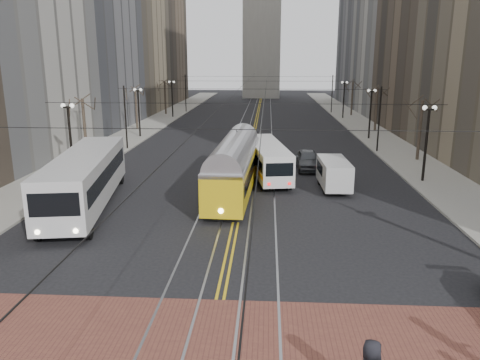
# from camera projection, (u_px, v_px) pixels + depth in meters

# --- Properties ---
(ground) EXTENTS (260.00, 260.00, 0.00)m
(ground) POSITION_uv_depth(u_px,v_px,m) (222.00, 288.00, 19.30)
(ground) COLOR black
(ground) RESTS_ON ground
(sidewalk_left) EXTENTS (5.00, 140.00, 0.15)m
(sidewalk_left) POSITION_uv_depth(u_px,v_px,m) (144.00, 128.00, 63.64)
(sidewalk_left) COLOR gray
(sidewalk_left) RESTS_ON ground
(sidewalk_right) EXTENTS (5.00, 140.00, 0.15)m
(sidewalk_right) POSITION_uv_depth(u_px,v_px,m) (368.00, 130.00, 61.91)
(sidewalk_right) COLOR gray
(sidewalk_right) RESTS_ON ground
(crosswalk_band) EXTENTS (25.00, 6.00, 0.01)m
(crosswalk_band) POSITION_uv_depth(u_px,v_px,m) (211.00, 345.00, 15.43)
(crosswalk_band) COLOR brown
(crosswalk_band) RESTS_ON ground
(streetcar_rails) EXTENTS (4.80, 130.00, 0.02)m
(streetcar_rails) POSITION_uv_depth(u_px,v_px,m) (254.00, 130.00, 62.80)
(streetcar_rails) COLOR gray
(streetcar_rails) RESTS_ON ground
(centre_lines) EXTENTS (0.42, 130.00, 0.01)m
(centre_lines) POSITION_uv_depth(u_px,v_px,m) (254.00, 130.00, 62.79)
(centre_lines) COLOR gold
(centre_lines) RESTS_ON ground
(building_left_far) EXTENTS (16.00, 20.00, 40.00)m
(building_left_far) POSITION_uv_depth(u_px,v_px,m) (141.00, 7.00, 98.91)
(building_left_far) COLOR brown
(building_left_far) RESTS_ON ground
(building_right_far) EXTENTS (16.00, 20.00, 40.00)m
(building_right_far) POSITION_uv_depth(u_px,v_px,m) (385.00, 5.00, 95.96)
(building_right_far) COLOR slate
(building_right_far) RESTS_ON ground
(lamp_posts) EXTENTS (27.60, 57.20, 5.60)m
(lamp_posts) POSITION_uv_depth(u_px,v_px,m) (250.00, 126.00, 46.39)
(lamp_posts) COLOR black
(lamp_posts) RESTS_ON ground
(street_trees) EXTENTS (31.68, 53.28, 5.60)m
(street_trees) POSITION_uv_depth(u_px,v_px,m) (252.00, 118.00, 52.67)
(street_trees) COLOR #382D23
(street_trees) RESTS_ON ground
(trolley_wires) EXTENTS (25.96, 120.00, 6.60)m
(trolley_wires) POSITION_uv_depth(u_px,v_px,m) (252.00, 109.00, 52.03)
(trolley_wires) COLOR black
(trolley_wires) RESTS_ON ground
(transit_bus) EXTENTS (4.99, 14.04, 3.44)m
(transit_bus) POSITION_uv_depth(u_px,v_px,m) (86.00, 181.00, 29.49)
(transit_bus) COLOR beige
(transit_bus) RESTS_ON ground
(streetcar) EXTENTS (3.08, 13.54, 3.17)m
(streetcar) POSITION_uv_depth(u_px,v_px,m) (234.00, 171.00, 32.59)
(streetcar) COLOR gold
(streetcar) RESTS_ON ground
(rear_bus) EXTENTS (3.88, 10.56, 2.70)m
(rear_bus) POSITION_uv_depth(u_px,v_px,m) (268.00, 161.00, 37.25)
(rear_bus) COLOR silver
(rear_bus) RESTS_ON ground
(cargo_van) EXTENTS (2.05, 4.96, 2.17)m
(cargo_van) POSITION_uv_depth(u_px,v_px,m) (334.00, 175.00, 33.71)
(cargo_van) COLOR #BEBEBE
(cargo_van) RESTS_ON ground
(sedan_grey) EXTENTS (2.03, 4.90, 1.66)m
(sedan_grey) POSITION_uv_depth(u_px,v_px,m) (308.00, 160.00, 40.05)
(sedan_grey) COLOR #43464B
(sedan_grey) RESTS_ON ground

